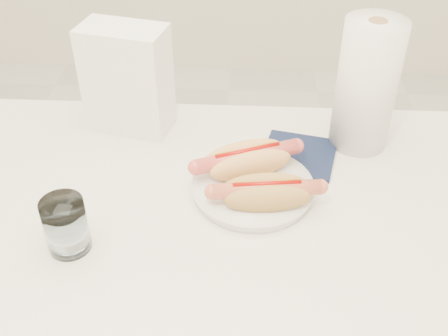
{
  "coord_description": "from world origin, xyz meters",
  "views": [
    {
      "loc": [
        0.11,
        -0.65,
        1.39
      ],
      "look_at": [
        0.07,
        0.08,
        0.82
      ],
      "focal_mm": 44.11,
      "sensor_mm": 36.0,
      "label": 1
    }
  ],
  "objects_px": {
    "water_glass": "(66,225)",
    "napkin_box": "(127,79)",
    "hotdog_left": "(247,160)",
    "plate": "(253,189)",
    "hotdog_right": "(266,193)",
    "table": "(182,256)",
    "paper_towel_roll": "(367,86)"
  },
  "relations": [
    {
      "from": "plate",
      "to": "hotdog_left",
      "type": "height_order",
      "value": "hotdog_left"
    },
    {
      "from": "plate",
      "to": "water_glass",
      "type": "xyz_separation_m",
      "value": [
        -0.29,
        -0.15,
        0.04
      ]
    },
    {
      "from": "table",
      "to": "water_glass",
      "type": "xyz_separation_m",
      "value": [
        -0.17,
        -0.04,
        0.11
      ]
    },
    {
      "from": "plate",
      "to": "paper_towel_roll",
      "type": "xyz_separation_m",
      "value": [
        0.21,
        0.17,
        0.12
      ]
    },
    {
      "from": "table",
      "to": "napkin_box",
      "type": "bearing_deg",
      "value": 114.0
    },
    {
      "from": "plate",
      "to": "hotdog_left",
      "type": "bearing_deg",
      "value": 105.51
    },
    {
      "from": "plate",
      "to": "hotdog_right",
      "type": "bearing_deg",
      "value": -63.95
    },
    {
      "from": "plate",
      "to": "hotdog_left",
      "type": "relative_size",
      "value": 1.1
    },
    {
      "from": "table",
      "to": "hotdog_right",
      "type": "bearing_deg",
      "value": 22.15
    },
    {
      "from": "plate",
      "to": "table",
      "type": "bearing_deg",
      "value": -138.58
    },
    {
      "from": "table",
      "to": "hotdog_right",
      "type": "relative_size",
      "value": 6.53
    },
    {
      "from": "plate",
      "to": "napkin_box",
      "type": "bearing_deg",
      "value": 141.15
    },
    {
      "from": "napkin_box",
      "to": "hotdog_right",
      "type": "bearing_deg",
      "value": -29.21
    },
    {
      "from": "hotdog_left",
      "to": "table",
      "type": "bearing_deg",
      "value": -148.63
    },
    {
      "from": "hotdog_right",
      "to": "napkin_box",
      "type": "xyz_separation_m",
      "value": [
        -0.28,
        0.25,
        0.07
      ]
    },
    {
      "from": "hotdog_left",
      "to": "paper_towel_roll",
      "type": "relative_size",
      "value": 0.74
    },
    {
      "from": "plate",
      "to": "water_glass",
      "type": "relative_size",
      "value": 2.24
    },
    {
      "from": "hotdog_left",
      "to": "water_glass",
      "type": "height_order",
      "value": "water_glass"
    },
    {
      "from": "napkin_box",
      "to": "paper_towel_roll",
      "type": "bearing_deg",
      "value": 8.9
    },
    {
      "from": "plate",
      "to": "water_glass",
      "type": "height_order",
      "value": "water_glass"
    },
    {
      "from": "hotdog_left",
      "to": "water_glass",
      "type": "relative_size",
      "value": 2.03
    },
    {
      "from": "paper_towel_roll",
      "to": "water_glass",
      "type": "bearing_deg",
      "value": -147.26
    },
    {
      "from": "hotdog_right",
      "to": "napkin_box",
      "type": "height_order",
      "value": "napkin_box"
    },
    {
      "from": "water_glass",
      "to": "napkin_box",
      "type": "distance_m",
      "value": 0.36
    },
    {
      "from": "water_glass",
      "to": "napkin_box",
      "type": "height_order",
      "value": "napkin_box"
    },
    {
      "from": "water_glass",
      "to": "paper_towel_roll",
      "type": "distance_m",
      "value": 0.6
    },
    {
      "from": "plate",
      "to": "hotdog_right",
      "type": "height_order",
      "value": "hotdog_right"
    },
    {
      "from": "hotdog_left",
      "to": "paper_towel_roll",
      "type": "xyz_separation_m",
      "value": [
        0.22,
        0.13,
        0.09
      ]
    },
    {
      "from": "water_glass",
      "to": "napkin_box",
      "type": "xyz_separation_m",
      "value": [
        0.03,
        0.35,
        0.06
      ]
    },
    {
      "from": "paper_towel_roll",
      "to": "table",
      "type": "bearing_deg",
      "value": -139.77
    },
    {
      "from": "plate",
      "to": "water_glass",
      "type": "bearing_deg",
      "value": -152.92
    },
    {
      "from": "hotdog_left",
      "to": "paper_towel_roll",
      "type": "bearing_deg",
      "value": 8.29
    }
  ]
}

